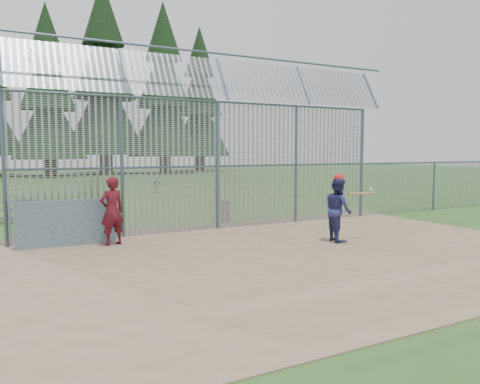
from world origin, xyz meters
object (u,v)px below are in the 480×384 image
dugout_wall (67,223)px  onlooker (112,211)px  batter (338,210)px  trash_can (223,210)px

dugout_wall → onlooker: bearing=-21.9°
batter → onlooker: bearing=81.3°
dugout_wall → onlooker: onlooker is taller
dugout_wall → trash_can: (5.50, 2.02, -0.24)m
dugout_wall → onlooker: size_ratio=1.39×
onlooker → trash_can: onlooker is taller
dugout_wall → batter: 7.19m
onlooker → trash_can: (4.45, 2.44, -0.54)m
trash_can → dugout_wall: bearing=-159.9°
dugout_wall → trash_can: 5.86m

